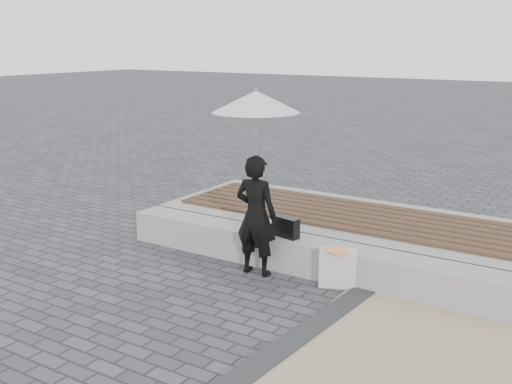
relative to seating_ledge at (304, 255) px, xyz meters
The scene contains 10 objects.
ground 1.61m from the seating_ledge, 90.00° to the right, with size 80.00×80.00×0.00m, color #49494E.
edging_band 2.24m from the seating_ledge, 70.35° to the right, with size 0.25×5.20×0.04m, color #303032.
seating_ledge is the anchor object (origin of this frame).
timber_platform 1.20m from the seating_ledge, 90.00° to the left, with size 5.00×2.00×0.40m, color gray.
timber_decking 1.22m from the seating_ledge, 90.00° to the left, with size 4.60×1.40×0.04m, color #4F3522, non-canonical shape.
woman 0.78m from the seating_ledge, 138.84° to the right, with size 0.52×0.34×1.44m, color black.
parasol 1.93m from the seating_ledge, 138.84° to the right, with size 0.99×0.99×1.26m.
handbag 0.40m from the seating_ledge, 168.23° to the right, with size 0.35×0.12×0.25m, color black.
canvas_tote 0.60m from the seating_ledge, 22.25° to the right, with size 0.41×0.17×0.43m, color silver.
magazine 0.66m from the seating_ledge, 26.54° to the right, with size 0.28×0.20×0.01m, color #F52841.
Camera 1 is at (3.21, -4.53, 2.70)m, focal length 42.60 mm.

